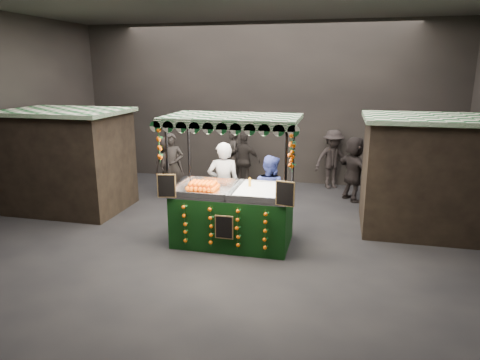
# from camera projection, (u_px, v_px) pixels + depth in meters

# --- Properties ---
(ground) EXTENTS (12.00, 12.00, 0.00)m
(ground) POSITION_uv_depth(u_px,v_px,m) (222.00, 236.00, 9.40)
(ground) COLOR black
(ground) RESTS_ON ground
(market_hall) EXTENTS (12.10, 10.10, 5.05)m
(market_hall) POSITION_uv_depth(u_px,v_px,m) (221.00, 80.00, 8.54)
(market_hall) COLOR black
(market_hall) RESTS_ON ground
(neighbour_stall_left) EXTENTS (3.00, 2.20, 2.60)m
(neighbour_stall_left) POSITION_uv_depth(u_px,v_px,m) (69.00, 160.00, 10.99)
(neighbour_stall_left) COLOR black
(neighbour_stall_left) RESTS_ON ground
(neighbour_stall_right) EXTENTS (3.00, 2.20, 2.60)m
(neighbour_stall_right) POSITION_uv_depth(u_px,v_px,m) (429.00, 174.00, 9.50)
(neighbour_stall_right) COLOR black
(neighbour_stall_right) RESTS_ON ground
(juice_stall) EXTENTS (2.78, 1.64, 2.70)m
(juice_stall) POSITION_uv_depth(u_px,v_px,m) (233.00, 206.00, 8.85)
(juice_stall) COLOR black
(juice_stall) RESTS_ON ground
(vendor_grey) EXTENTS (0.83, 0.66, 2.01)m
(vendor_grey) POSITION_uv_depth(u_px,v_px,m) (224.00, 185.00, 9.75)
(vendor_grey) COLOR gray
(vendor_grey) RESTS_ON ground
(vendor_blue) EXTENTS (1.04, 0.95, 1.74)m
(vendor_blue) POSITION_uv_depth(u_px,v_px,m) (269.00, 193.00, 9.63)
(vendor_blue) COLOR navy
(vendor_blue) RESTS_ON ground
(shopper_0) EXTENTS (0.75, 0.57, 1.84)m
(shopper_0) POSITION_uv_depth(u_px,v_px,m) (172.00, 166.00, 12.10)
(shopper_0) COLOR #282321
(shopper_0) RESTS_ON ground
(shopper_1) EXTENTS (1.08, 1.09, 1.77)m
(shopper_1) POSITION_uv_depth(u_px,v_px,m) (395.00, 179.00, 10.73)
(shopper_1) COLOR black
(shopper_1) RESTS_ON ground
(shopper_2) EXTENTS (1.04, 0.52, 1.71)m
(shopper_2) POSITION_uv_depth(u_px,v_px,m) (244.00, 161.00, 13.03)
(shopper_2) COLOR black
(shopper_2) RESTS_ON ground
(shopper_3) EXTENTS (1.35, 1.14, 1.81)m
(shopper_3) POSITION_uv_depth(u_px,v_px,m) (333.00, 159.00, 13.01)
(shopper_3) COLOR black
(shopper_3) RESTS_ON ground
(shopper_4) EXTENTS (0.93, 0.68, 1.75)m
(shopper_4) POSITION_uv_depth(u_px,v_px,m) (169.00, 166.00, 12.24)
(shopper_4) COLOR #292322
(shopper_4) RESTS_ON ground
(shopper_5) EXTENTS (1.39, 1.68, 1.81)m
(shopper_5) POSITION_uv_depth(u_px,v_px,m) (354.00, 169.00, 11.78)
(shopper_5) COLOR black
(shopper_5) RESTS_ON ground
(shopper_6) EXTENTS (0.67, 0.78, 1.81)m
(shopper_6) POSITION_uv_depth(u_px,v_px,m) (233.00, 157.00, 13.28)
(shopper_6) COLOR #2A2522
(shopper_6) RESTS_ON ground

